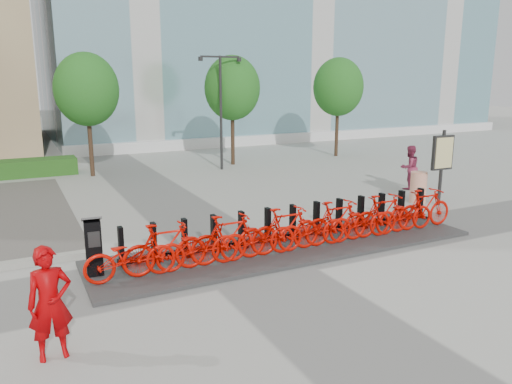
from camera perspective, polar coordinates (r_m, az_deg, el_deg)
name	(u,v)px	position (r m, az deg, el deg)	size (l,w,h in m)	color
ground	(246,261)	(11.44, -1.14, -7.89)	(120.00, 120.00, 0.00)	#A0A199
hedge_b	(0,170)	(23.17, -27.23, 2.26)	(6.00, 1.20, 0.70)	#2C5C1C
tree_1	(87,90)	(21.89, -18.80, 11.02)	(2.60, 2.60, 5.10)	#332013
tree_2	(232,88)	(23.69, -2.74, 11.77)	(2.60, 2.60, 5.10)	#332013
tree_3	(338,87)	(26.68, 9.39, 11.74)	(2.60, 2.60, 5.10)	#332013
streetlamp	(221,99)	(22.39, -4.05, 10.52)	(2.00, 0.20, 5.00)	black
dock_pad	(289,247)	(12.24, 3.79, -6.29)	(9.60, 2.40, 0.08)	#333333
dock_rail_posts	(294,222)	(12.70, 4.38, -3.39)	(8.74, 0.50, 0.85)	black
bike_0	(130,256)	(10.42, -14.16, -7.08)	(0.65, 1.86, 0.98)	#C20900
bike_1	(165,248)	(10.56, -10.35, -6.31)	(0.51, 1.81, 1.09)	#C20900
bike_2	(198,245)	(10.78, -6.65, -6.07)	(0.65, 1.86, 0.98)	#C20900
bike_3	(229,238)	(11.02, -3.12, -5.30)	(0.51, 1.81, 1.09)	#C20900
bike_4	(258,236)	(11.32, 0.24, -5.05)	(0.65, 1.86, 0.98)	#C20900
bike_5	(286,230)	(11.63, 3.42, -4.30)	(0.51, 1.81, 1.09)	#C20900
bike_6	(312,228)	(12.01, 6.40, -4.08)	(0.65, 1.86, 0.98)	#C20900
bike_7	(337,222)	(12.39, 9.22, -3.37)	(0.51, 1.81, 1.09)	#C20900
bike_8	(360,220)	(12.82, 11.83, -3.17)	(0.65, 1.86, 0.98)	#C20900
bike_9	(383,215)	(13.25, 14.29, -2.53)	(0.51, 1.81, 1.09)	#C20900
bike_10	(404,213)	(13.74, 16.56, -2.36)	(0.65, 1.86, 0.98)	#C20900
bike_11	(425,208)	(14.22, 18.71, -1.78)	(0.51, 1.81, 1.09)	#C20900
kiosk	(94,246)	(10.79, -18.07, -5.94)	(0.42, 0.36, 1.27)	black
worker_red	(50,303)	(8.01, -22.48, -11.68)	(0.63, 0.41, 1.73)	#9D0003
pedestrian	(409,167)	(19.37, 17.12, 2.70)	(0.79, 0.62, 1.63)	#8F2C4B
construction_barrel	(418,187)	(17.40, 18.06, 0.52)	(0.54, 0.54, 1.03)	#FF6328
map_sign	(442,156)	(17.10, 20.54, 3.88)	(0.80, 0.16, 2.45)	black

